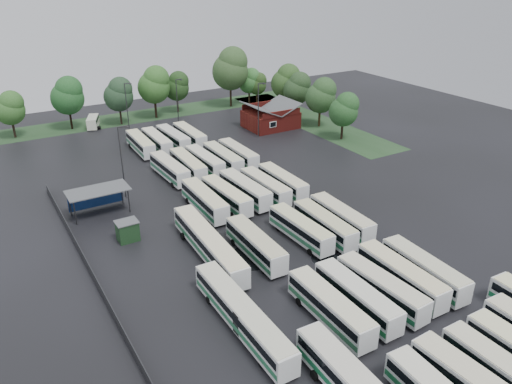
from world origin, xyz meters
TOP-DOWN VIEW (x-y plane):
  - ground at (0.00, 0.00)m, footprint 160.00×160.00m
  - brick_building at (24.00, 42.77)m, footprint 10.07×8.60m
  - wash_shed at (-17.20, 22.02)m, footprint 8.20×4.20m
  - utility_hut at (-16.20, 12.60)m, footprint 2.70×2.20m
  - grass_strip_north at (2.00, 64.80)m, footprint 80.00×10.00m
  - grass_strip_east at (34.00, 42.80)m, footprint 10.00×50.00m
  - west_fence at (-22.20, 8.00)m, footprint 0.10×50.00m
  - bus_r0c2 at (2.13, -26.29)m, footprint 2.28×10.64m
  - bus_r1c0 at (-4.48, -12.51)m, footprint 2.54×11.02m
  - bus_r1c1 at (-1.16, -12.54)m, footprint 2.44×10.85m
  - bus_r1c2 at (1.95, -12.67)m, footprint 2.81×10.91m
  - bus_r1c3 at (5.17, -12.21)m, footprint 2.54×11.19m
  - bus_r1c4 at (8.24, -12.61)m, footprint 2.83×10.99m
  - bus_r2c0 at (-4.59, 1.15)m, footprint 2.64×10.99m
  - bus_r2c2 at (2.13, 1.52)m, footprint 2.52×10.61m
  - bus_r2c3 at (5.34, 0.87)m, footprint 2.57×10.77m
  - bus_r2c4 at (8.36, 1.23)m, footprint 2.64×10.90m
  - bus_r3c0 at (-4.59, 14.82)m, footprint 2.54×11.07m
  - bus_r3c1 at (-1.28, 14.66)m, footprint 2.77×10.80m
  - bus_r3c2 at (1.96, 15.12)m, footprint 2.77×11.13m
  - bus_r3c3 at (5.08, 14.58)m, footprint 2.51×10.69m
  - bus_r3c4 at (8.27, 14.77)m, footprint 2.35×10.66m
  - bus_r4c0 at (-4.33, 28.16)m, footprint 2.63×10.93m
  - bus_r4c1 at (-1.13, 28.25)m, footprint 2.62×10.88m
  - bus_r4c2 at (1.96, 28.47)m, footprint 2.47×10.67m
  - bus_r4c3 at (5.16, 28.09)m, footprint 2.39×10.89m
  - bus_r4c4 at (8.33, 28.48)m, footprint 2.35×10.70m
  - bus_r5c0 at (-4.27, 42.19)m, footprint 2.55×10.72m
  - bus_r5c1 at (-1.22, 42.02)m, footprint 2.37×10.63m
  - bus_r5c2 at (2.05, 42.23)m, footprint 2.66×10.76m
  - bus_r5c3 at (5.27, 41.88)m, footprint 2.34×10.87m
  - artic_bus_west_b at (-9.28, 3.87)m, footprint 3.16×16.87m
  - artic_bus_west_c at (-12.22, -9.19)m, footprint 2.44×16.00m
  - minibus at (-7.83, 61.70)m, footprint 3.73×5.66m
  - tree_north_0 at (-22.61, 63.00)m, footprint 5.65×5.65m
  - tree_north_1 at (-11.71, 63.02)m, footprint 6.62×6.62m
  - tree_north_2 at (-1.91, 60.96)m, footprint 6.09×6.09m
  - tree_north_3 at (6.26, 61.78)m, footprint 6.94×6.94m
  - tree_north_4 at (12.20, 63.67)m, footprint 5.66×5.66m
  - tree_north_5 at (25.02, 61.62)m, footprint 8.47×8.47m
  - tree_north_6 at (30.31, 62.04)m, footprint 5.17×5.17m
  - tree_east_0 at (32.04, 29.12)m, footprint 5.61×5.61m
  - tree_east_1 at (33.39, 38.04)m, footprint 6.23×6.23m
  - tree_east_2 at (33.48, 46.64)m, footprint 6.00×6.00m
  - tree_east_3 at (33.68, 51.36)m, footprint 6.59×6.59m
  - tree_east_4 at (31.85, 60.99)m, footprint 4.53×4.52m
  - lamp_post_ne at (18.61, 38.57)m, footprint 1.64×0.32m
  - lamp_post_nw at (-12.43, 25.08)m, footprint 1.66×0.32m
  - lamp_post_back_w at (-2.01, 55.57)m, footprint 1.51×0.29m
  - lamp_post_back_e at (8.20, 53.96)m, footprint 1.50×0.29m
  - puddle_2 at (-5.18, 1.21)m, footprint 5.57×5.57m
  - puddle_3 at (2.27, -3.61)m, footprint 3.63×3.63m

SIDE VIEW (x-z plane):
  - ground at x=0.00m, z-range 0.00..0.00m
  - puddle_2 at x=-5.18m, z-range 0.00..0.01m
  - puddle_3 at x=2.27m, z-range 0.00..0.01m
  - grass_strip_north at x=2.00m, z-range 0.00..0.01m
  - grass_strip_east at x=34.00m, z-range 0.00..0.01m
  - west_fence at x=-22.20m, z-range 0.00..1.20m
  - minibus at x=-7.83m, z-range 0.13..2.45m
  - utility_hut at x=-16.20m, z-range 0.01..2.63m
  - bus_r2c2 at x=2.13m, z-range 0.15..3.09m
  - bus_r5c1 at x=-1.22m, z-range 0.15..3.10m
  - bus_r4c2 at x=1.96m, z-range 0.15..3.11m
  - bus_r0c2 at x=2.13m, z-range 0.15..3.11m
  - bus_r3c4 at x=8.27m, z-range 0.15..3.11m
  - bus_r3c3 at x=5.08m, z-range 0.15..3.11m
  - bus_r5c0 at x=-4.27m, z-range 0.15..3.12m
  - bus_r4c4 at x=8.33m, z-range 0.15..3.12m
  - bus_r5c2 at x=2.05m, z-range 0.15..3.12m
  - bus_r3c1 at x=-1.28m, z-range 0.15..3.13m
  - bus_r2c3 at x=5.34m, z-range 0.15..3.13m
  - artic_bus_west_c at x=-12.22m, z-range 0.16..3.13m
  - bus_r1c2 at x=1.95m, z-range 0.15..3.16m
  - bus_r4c1 at x=-1.13m, z-range 0.15..3.16m
  - bus_r1c1 at x=-1.16m, z-range 0.15..3.16m
  - bus_r2c4 at x=8.36m, z-range 0.15..3.16m
  - bus_r5c3 at x=5.27m, z-range 0.15..3.18m
  - bus_r4c0 at x=-4.33m, z-range 0.15..3.18m
  - bus_r4c3 at x=5.16m, z-range 0.15..3.18m
  - bus_r1c4 at x=8.24m, z-range 0.15..3.18m
  - bus_r2c0 at x=-4.59m, z-range 0.15..3.19m
  - bus_r1c0 at x=-4.48m, z-range 0.15..3.21m
  - bus_r3c0 at x=-4.59m, z-range 0.15..3.22m
  - bus_r3c2 at x=1.96m, z-range 0.15..3.23m
  - bus_r1c3 at x=5.17m, z-range 0.16..3.26m
  - artic_bus_west_b at x=-9.28m, z-range 0.17..3.28m
  - brick_building at x=24.00m, z-range -0.83..4.56m
  - wash_shed at x=-17.20m, z-range 1.20..4.78m
  - tree_east_4 at x=31.85m, z-range 1.07..8.56m
  - tree_north_6 at x=30.31m, z-range 1.22..9.79m
  - lamp_post_back_e at x=8.20m, z-range 0.79..10.54m
  - lamp_post_back_w at x=-2.01m, z-range 0.79..10.58m
  - tree_east_0 at x=32.04m, z-range 1.33..10.62m
  - tree_north_0 at x=-22.61m, z-range 1.34..10.69m
  - tree_north_4 at x=12.20m, z-range 1.34..10.71m
  - lamp_post_ne at x=18.61m, z-range 0.86..11.54m
  - lamp_post_nw at x=-12.43m, z-range 0.87..11.63m
  - tree_east_2 at x=33.48m, z-range 1.42..11.37m
  - tree_north_2 at x=-1.91m, z-range 1.45..11.53m
  - tree_east_1 at x=33.39m, z-range 1.48..11.80m
  - tree_east_3 at x=33.68m, z-range 1.56..12.49m
  - tree_north_1 at x=-11.71m, z-range 1.57..12.54m
  - tree_north_3 at x=6.26m, z-range 1.65..13.14m
  - tree_north_5 at x=25.02m, z-range 2.01..16.05m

